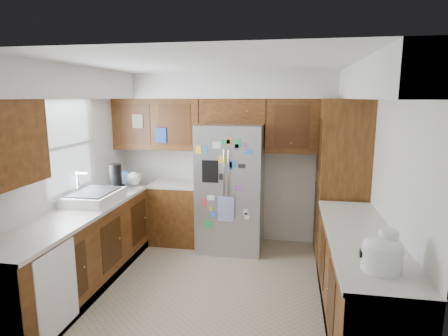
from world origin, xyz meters
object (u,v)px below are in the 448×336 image
(fridge, at_px, (231,188))
(pantry, at_px, (341,180))
(paper_towel, at_px, (388,250))
(rice_cooker, at_px, (382,253))

(fridge, bearing_deg, pantry, -2.06)
(pantry, distance_m, paper_towel, 2.34)
(paper_towel, bearing_deg, rice_cooker, -152.74)
(pantry, distance_m, rice_cooker, 2.36)
(pantry, relative_size, fridge, 1.19)
(fridge, relative_size, rice_cooker, 6.03)
(rice_cooker, bearing_deg, pantry, 89.99)
(pantry, bearing_deg, rice_cooker, -90.01)
(rice_cooker, relative_size, paper_towel, 0.98)
(fridge, distance_m, rice_cooker, 2.85)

